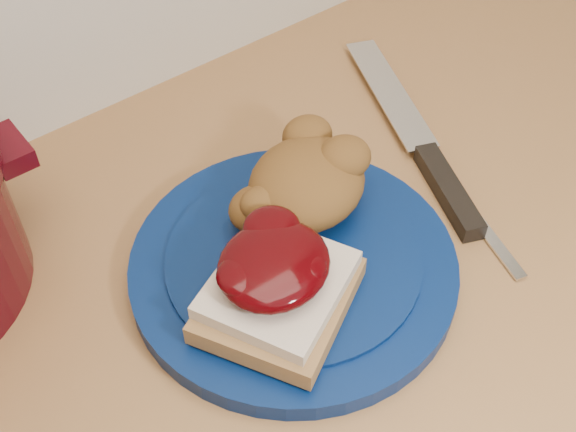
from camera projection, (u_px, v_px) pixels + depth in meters
plate at (293, 266)px, 0.63m from camera, size 0.37×0.37×0.02m
sandwich at (277, 283)px, 0.57m from camera, size 0.16×0.15×0.06m
stuffing_mound at (307, 183)px, 0.64m from camera, size 0.15×0.14×0.06m
chef_knife at (431, 161)px, 0.72m from camera, size 0.15×0.30×0.02m
butter_knife at (477, 219)px, 0.68m from camera, size 0.06×0.15×0.00m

